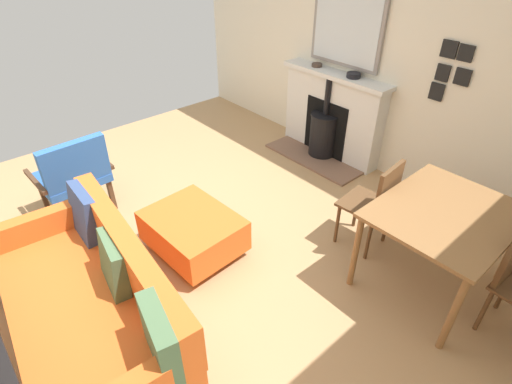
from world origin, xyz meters
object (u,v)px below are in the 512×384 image
at_px(fireplace, 330,120).
at_px(dining_table, 444,221).
at_px(mantel_bowl_far, 354,75).
at_px(dining_chair_near_fireplace, 376,200).
at_px(armchair_accent, 73,173).
at_px(mantel_bowl_near, 317,65).
at_px(ottoman, 193,230).
at_px(sofa, 95,302).

distance_m(fireplace, dining_table, 2.26).
bearing_deg(mantel_bowl_far, dining_chair_near_fireplace, 46.82).
distance_m(mantel_bowl_far, armchair_accent, 3.10).
distance_m(fireplace, mantel_bowl_near, 0.67).
xyz_separation_m(ottoman, armchair_accent, (0.54, -1.21, 0.25)).
relative_size(mantel_bowl_near, mantel_bowl_far, 0.83).
xyz_separation_m(mantel_bowl_far, ottoman, (2.33, 0.18, -0.84)).
bearing_deg(armchair_accent, sofa, 73.27).
relative_size(ottoman, dining_table, 0.79).
bearing_deg(dining_table, mantel_bowl_far, -122.28).
bearing_deg(fireplace, dining_chair_near_fireplace, 52.71).
height_order(sofa, ottoman, sofa).
height_order(sofa, dining_chair_near_fireplace, dining_chair_near_fireplace).
distance_m(mantel_bowl_near, dining_chair_near_fireplace, 2.10).
height_order(mantel_bowl_near, armchair_accent, mantel_bowl_near).
distance_m(mantel_bowl_near, dining_table, 2.57).
xyz_separation_m(fireplace, dining_table, (1.08, 1.98, 0.18)).
bearing_deg(armchair_accent, fireplace, 164.27).
xyz_separation_m(armchair_accent, dining_chair_near_fireplace, (-1.77, 2.20, 0.03)).
distance_m(fireplace, armchair_accent, 2.95).
distance_m(armchair_accent, dining_chair_near_fireplace, 2.83).
relative_size(dining_table, dining_chair_near_fireplace, 1.22).
relative_size(mantel_bowl_far, dining_table, 0.14).
bearing_deg(dining_table, dining_chair_near_fireplace, -90.77).
bearing_deg(mantel_bowl_far, dining_table, 57.72).
bearing_deg(mantel_bowl_near, sofa, 17.03).
relative_size(mantel_bowl_near, dining_table, 0.12).
xyz_separation_m(mantel_bowl_far, dining_chair_near_fireplace, (1.09, 1.17, -0.56)).
bearing_deg(fireplace, armchair_accent, -15.73).
height_order(dining_table, dining_chair_near_fireplace, dining_chair_near_fireplace).
relative_size(mantel_bowl_far, sofa, 0.08).
height_order(armchair_accent, dining_table, armchair_accent).
relative_size(sofa, dining_table, 1.77).
distance_m(mantel_bowl_far, ottoman, 2.48).
distance_m(mantel_bowl_far, sofa, 3.43).
relative_size(sofa, ottoman, 2.25).
bearing_deg(mantel_bowl_near, ottoman, 17.00).
distance_m(sofa, ottoman, 1.04).
bearing_deg(armchair_accent, dining_table, 122.36).
relative_size(mantel_bowl_near, armchair_accent, 0.15).
bearing_deg(ottoman, armchair_accent, -66.16).
bearing_deg(dining_table, mantel_bowl_near, -115.78).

